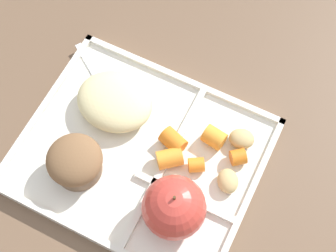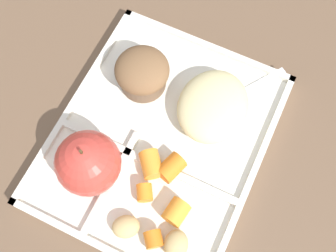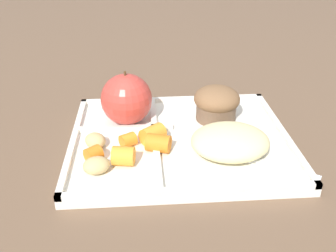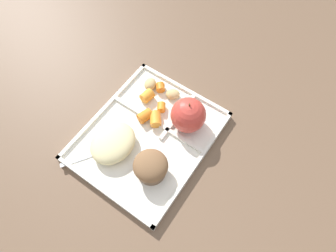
# 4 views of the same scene
# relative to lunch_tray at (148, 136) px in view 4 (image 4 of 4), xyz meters

# --- Properties ---
(ground) EXTENTS (6.00, 6.00, 0.00)m
(ground) POSITION_rel_lunch_tray_xyz_m (0.00, -0.00, -0.01)
(ground) COLOR brown
(lunch_tray) EXTENTS (0.33, 0.27, 0.02)m
(lunch_tray) POSITION_rel_lunch_tray_xyz_m (0.00, 0.00, 0.00)
(lunch_tray) COLOR silver
(lunch_tray) RESTS_ON ground
(green_apple) EXTENTS (0.08, 0.08, 0.09)m
(green_apple) POSITION_rel_lunch_tray_xyz_m (-0.08, 0.06, 0.05)
(green_apple) COLOR #C63D33
(green_apple) RESTS_ON lunch_tray
(bran_muffin) EXTENTS (0.08, 0.08, 0.06)m
(bran_muffin) POSITION_rel_lunch_tray_xyz_m (0.07, 0.06, 0.03)
(bran_muffin) COLOR brown
(bran_muffin) RESTS_ON lunch_tray
(carrot_slice_near_corner) EXTENTS (0.04, 0.04, 0.03)m
(carrot_slice_near_corner) POSITION_rel_lunch_tray_xyz_m (-0.03, -0.03, 0.02)
(carrot_slice_near_corner) COLOR orange
(carrot_slice_near_corner) RESTS_ON lunch_tray
(carrot_slice_large) EXTENTS (0.03, 0.03, 0.02)m
(carrot_slice_large) POSITION_rel_lunch_tray_xyz_m (-0.08, -0.02, 0.02)
(carrot_slice_large) COLOR orange
(carrot_slice_large) RESTS_ON lunch_tray
(carrot_slice_small) EXTENTS (0.03, 0.03, 0.03)m
(carrot_slice_small) POSITION_rel_lunch_tray_xyz_m (-0.08, -0.06, 0.02)
(carrot_slice_small) COLOR orange
(carrot_slice_small) RESTS_ON lunch_tray
(carrot_slice_center) EXTENTS (0.03, 0.03, 0.02)m
(carrot_slice_center) POSITION_rel_lunch_tray_xyz_m (-0.12, -0.05, 0.02)
(carrot_slice_center) COLOR orange
(carrot_slice_center) RESTS_ON lunch_tray
(carrot_slice_back) EXTENTS (0.04, 0.04, 0.03)m
(carrot_slice_back) POSITION_rel_lunch_tray_xyz_m (-0.04, -0.01, 0.02)
(carrot_slice_back) COLOR orange
(carrot_slice_back) RESTS_ON lunch_tray
(potato_chunk_large) EXTENTS (0.04, 0.04, 0.02)m
(potato_chunk_large) POSITION_rel_lunch_tray_xyz_m (-0.13, -0.01, 0.02)
(potato_chunk_large) COLOR tan
(potato_chunk_large) RESTS_ON lunch_tray
(potato_chunk_small) EXTENTS (0.04, 0.04, 0.02)m
(potato_chunk_small) POSITION_rel_lunch_tray_xyz_m (-0.12, -0.08, 0.02)
(potato_chunk_small) COLOR tan
(potato_chunk_small) RESTS_ON lunch_tray
(egg_noodle_pile) EXTENTS (0.11, 0.09, 0.04)m
(egg_noodle_pile) POSITION_rel_lunch_tray_xyz_m (0.07, -0.05, 0.03)
(egg_noodle_pile) COLOR beige
(egg_noodle_pile) RESTS_ON lunch_tray
(meatball_side) EXTENTS (0.04, 0.04, 0.04)m
(meatball_side) POSITION_rel_lunch_tray_xyz_m (0.07, -0.06, 0.02)
(meatball_side) COLOR brown
(meatball_side) RESTS_ON lunch_tray
(meatball_back) EXTENTS (0.03, 0.03, 0.03)m
(meatball_back) POSITION_rel_lunch_tray_xyz_m (0.06, -0.04, 0.02)
(meatball_back) COLOR brown
(meatball_back) RESTS_ON lunch_tray
(meatball_center) EXTENTS (0.04, 0.04, 0.04)m
(meatball_center) POSITION_rel_lunch_tray_xyz_m (0.06, -0.05, 0.02)
(meatball_center) COLOR brown
(meatball_center) RESTS_ON lunch_tray
(plastic_fork) EXTENTS (0.12, 0.09, 0.00)m
(plastic_fork) POSITION_rel_lunch_tray_xyz_m (0.11, -0.07, 0.01)
(plastic_fork) COLOR white
(plastic_fork) RESTS_ON lunch_tray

